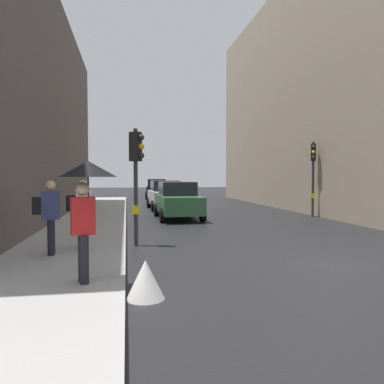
# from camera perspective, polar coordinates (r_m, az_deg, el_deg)

# --- Properties ---
(ground_plane) EXTENTS (120.00, 120.00, 0.00)m
(ground_plane) POSITION_cam_1_polar(r_m,az_deg,el_deg) (9.64, 19.95, -9.91)
(ground_plane) COLOR black
(sidewalk_kerb) EXTENTS (2.93, 40.00, 0.16)m
(sidewalk_kerb) POSITION_cam_1_polar(r_m,az_deg,el_deg) (14.38, -15.84, -5.49)
(sidewalk_kerb) COLOR #A8A5A0
(sidewalk_kerb) RESTS_ON ground
(building_facade_right) EXTENTS (12.00, 26.13, 13.88)m
(building_facade_right) POSITION_cam_1_polar(r_m,az_deg,el_deg) (27.46, 25.22, 12.48)
(building_facade_right) COLOR gray
(building_facade_right) RESTS_ON ground
(traffic_light_mid_street) EXTENTS (0.35, 0.45, 3.73)m
(traffic_light_mid_street) POSITION_cam_1_polar(r_m,az_deg,el_deg) (19.69, 17.83, 3.87)
(traffic_light_mid_street) COLOR #2D2D2D
(traffic_light_mid_street) RESTS_ON ground
(traffic_light_near_right) EXTENTS (0.44, 0.38, 3.40)m
(traffic_light_near_right) POSITION_cam_1_polar(r_m,az_deg,el_deg) (11.05, -8.41, 4.02)
(traffic_light_near_right) COLOR #2D2D2D
(traffic_light_near_right) RESTS_ON ground
(car_white_compact) EXTENTS (2.15, 4.27, 1.76)m
(car_white_compact) POSITION_cam_1_polar(r_m,az_deg,el_deg) (23.17, -4.05, -0.45)
(car_white_compact) COLOR silver
(car_white_compact) RESTS_ON ground
(car_dark_suv) EXTENTS (2.26, 4.32, 1.76)m
(car_dark_suv) POSITION_cam_1_polar(r_m,az_deg,el_deg) (34.85, -5.35, 0.50)
(car_dark_suv) COLOR black
(car_dark_suv) RESTS_ON ground
(car_green_estate) EXTENTS (2.08, 4.23, 1.76)m
(car_green_estate) POSITION_cam_1_polar(r_m,az_deg,el_deg) (17.98, -2.15, -1.27)
(car_green_estate) COLOR #2D6038
(car_green_estate) RESTS_ON ground
(pedestrian_with_umbrella) EXTENTS (1.00, 1.00, 2.14)m
(pedestrian_with_umbrella) POSITION_cam_1_polar(r_m,az_deg,el_deg) (6.86, -15.64, 0.71)
(pedestrian_with_umbrella) COLOR black
(pedestrian_with_umbrella) RESTS_ON sidewalk_kerb
(pedestrian_with_black_backpack) EXTENTS (0.65, 0.43, 1.77)m
(pedestrian_with_black_backpack) POSITION_cam_1_polar(r_m,az_deg,el_deg) (10.19, -16.38, -2.59)
(pedestrian_with_black_backpack) COLOR black
(pedestrian_with_black_backpack) RESTS_ON sidewalk_kerb
(pedestrian_with_grey_backpack) EXTENTS (0.63, 0.36, 1.77)m
(pedestrian_with_grey_backpack) POSITION_cam_1_polar(r_m,az_deg,el_deg) (9.58, -20.81, -2.96)
(pedestrian_with_grey_backpack) COLOR black
(pedestrian_with_grey_backpack) RESTS_ON sidewalk_kerb
(warning_sign_triangle) EXTENTS (0.64, 0.64, 0.65)m
(warning_sign_triangle) POSITION_cam_1_polar(r_m,az_deg,el_deg) (6.45, -7.05, -12.97)
(warning_sign_triangle) COLOR silver
(warning_sign_triangle) RESTS_ON ground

